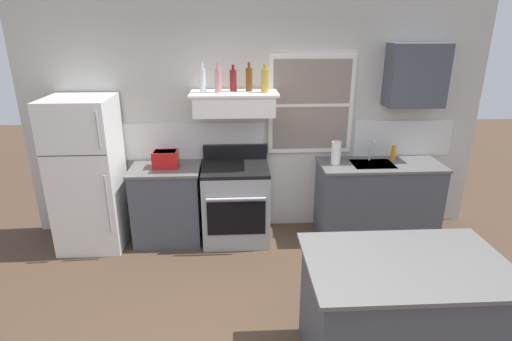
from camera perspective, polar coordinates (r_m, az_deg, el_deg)
back_wall at (r=4.91m, az=0.29°, el=6.86°), size 5.40×0.11×2.70m
refrigerator at (r=4.96m, az=-22.32°, el=-0.50°), size 0.70×0.72×1.72m
counter_left_of_stove at (r=4.95m, az=-12.14°, el=-4.49°), size 0.79×0.63×0.91m
toaster at (r=4.75m, az=-12.47°, el=1.60°), size 0.30×0.20×0.19m
stove_range at (r=4.84m, az=-2.80°, el=-4.46°), size 0.76×0.69×1.09m
range_hood_shelf at (r=4.59m, az=-3.05°, el=9.36°), size 0.96×0.52×0.24m
bottle_clear_tall at (r=4.54m, az=-7.43°, el=12.38°), size 0.06×0.06×0.32m
bottle_rose_pink at (r=4.54m, az=-5.30°, el=12.41°), size 0.07×0.07×0.31m
bottle_red_label_wine at (r=4.60m, az=-3.18°, el=12.44°), size 0.07×0.07×0.29m
bottle_amber_wine at (r=4.60m, az=-0.98°, el=12.58°), size 0.07×0.07×0.31m
bottle_champagne_gold_foil at (r=4.52m, az=1.24°, el=12.41°), size 0.08×0.08×0.30m
counter_right_with_sink at (r=5.17m, az=16.43°, el=-3.77°), size 1.43×0.63×0.91m
sink_faucet at (r=5.02m, az=15.69°, el=3.22°), size 0.03×0.17×0.28m
paper_towel_roll at (r=4.82m, az=11.06°, el=2.42°), size 0.11×0.11×0.27m
dish_soap_bottle at (r=5.14m, az=18.55°, el=2.32°), size 0.06×0.06×0.18m
kitchen_island at (r=3.32m, az=19.36°, el=-18.48°), size 1.40×0.90×0.91m
upper_cabinet_right at (r=5.06m, az=21.35°, el=12.22°), size 0.64×0.32×0.70m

